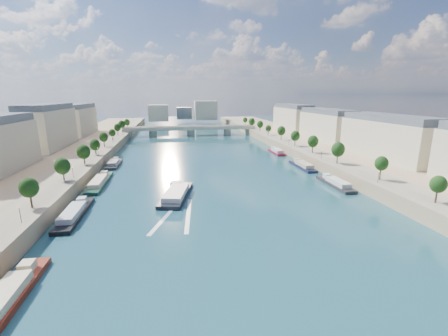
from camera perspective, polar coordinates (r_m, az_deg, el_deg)
name	(u,v)px	position (r m, az deg, el deg)	size (l,w,h in m)	color
ground	(207,166)	(147.97, -3.26, 0.30)	(700.00, 700.00, 0.00)	#0D343B
quay_left	(48,168)	(156.52, -30.44, 0.07)	(44.00, 520.00, 5.00)	#9E8460
quay_right	(341,156)	(171.25, 21.42, 2.07)	(44.00, 520.00, 5.00)	#9E8460
pave_left	(83,161)	(151.36, -25.24, 1.24)	(14.00, 520.00, 0.10)	gray
pave_right	(315,153)	(163.49, 16.99, 2.82)	(14.00, 520.00, 0.10)	gray
trees_left	(88,148)	(151.77, -24.54, 3.44)	(4.80, 268.80, 8.26)	#382B1E
trees_right	(304,140)	(170.60, 15.01, 5.24)	(4.80, 268.80, 8.26)	#382B1E
lamps_left	(87,159)	(140.20, -24.61, 1.54)	(0.36, 200.36, 4.28)	black
lamps_right	(303,146)	(165.49, 14.89, 4.05)	(0.36, 200.36, 4.28)	black
buildings_left	(24,134)	(170.22, -33.77, 5.40)	(16.00, 226.00, 23.20)	beige
buildings_right	(353,127)	(186.21, 23.34, 7.13)	(16.00, 226.00, 23.20)	beige
skyline	(187,112)	(363.49, -7.00, 10.61)	(79.00, 42.00, 22.00)	beige
bridge	(191,130)	(261.19, -6.35, 7.28)	(112.00, 12.00, 8.15)	#C1B79E
tour_barge	(176,194)	(105.61, -9.11, -4.92)	(13.10, 27.30, 3.68)	black
wake	(177,215)	(90.36, -8.86, -8.86)	(13.23, 25.99, 0.04)	silver
moored_barges_left	(74,214)	(97.98, -26.65, -7.88)	(5.00, 150.45, 3.60)	#1C253D
moored_barges_right	(333,182)	(126.16, 20.00, -2.55)	(5.00, 161.45, 3.60)	black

